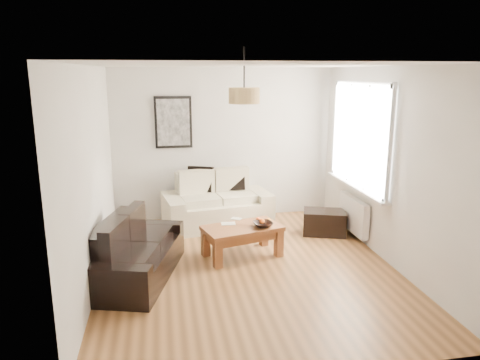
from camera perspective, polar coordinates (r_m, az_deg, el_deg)
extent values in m
plane|color=brown|center=(6.10, 1.01, -10.96)|extent=(4.50, 4.50, 0.00)
cube|color=white|center=(7.21, 14.14, -4.23)|extent=(0.10, 0.90, 0.52)
cylinder|color=tan|center=(5.85, 0.52, 10.62)|extent=(0.40, 0.40, 0.20)
cube|color=black|center=(7.34, 10.64, -5.27)|extent=(0.77, 0.62, 0.38)
cube|color=black|center=(7.67, -5.02, 0.11)|extent=(0.45, 0.28, 0.43)
cube|color=black|center=(7.74, -0.86, 0.12)|extent=(0.39, 0.14, 0.39)
imported|color=black|center=(6.28, 2.92, -5.62)|extent=(0.30, 0.30, 0.07)
sphere|color=orange|center=(6.39, 2.79, -5.23)|extent=(0.09, 0.09, 0.08)
sphere|color=orange|center=(6.43, 3.60, -5.11)|extent=(0.07, 0.07, 0.07)
sphere|color=#F65014|center=(6.45, 2.32, -5.03)|extent=(0.08, 0.08, 0.07)
cube|color=beige|center=(6.40, -1.48, -5.52)|extent=(0.21, 0.15, 0.01)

